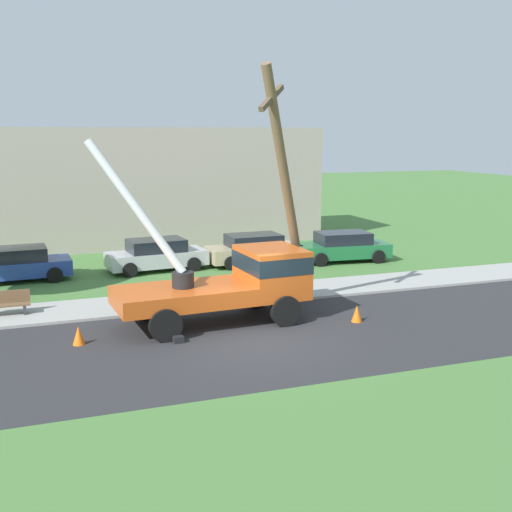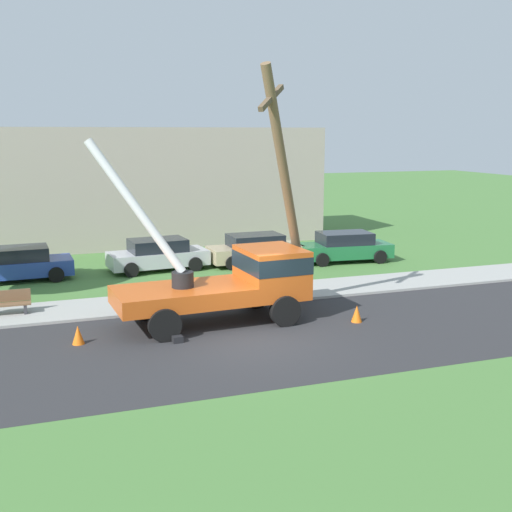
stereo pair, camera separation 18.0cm
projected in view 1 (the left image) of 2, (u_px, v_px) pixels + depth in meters
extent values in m
plane|color=#477538|center=(171.00, 264.00, 30.29)|extent=(120.00, 120.00, 0.00)
cube|color=#2B2B2D|center=(257.00, 340.00, 19.22)|extent=(80.00, 7.45, 0.01)
cube|color=#9E9E99|center=(211.00, 298.00, 23.87)|extent=(80.00, 2.66, 0.10)
cube|color=#C65119|center=(183.00, 296.00, 20.34)|extent=(4.43, 2.64, 0.55)
cube|color=#C65119|center=(271.00, 272.00, 21.44)|extent=(2.03, 2.50, 1.60)
cube|color=#19232D|center=(271.00, 261.00, 21.37)|extent=(2.05, 2.52, 0.56)
cylinder|color=black|center=(183.00, 280.00, 20.25)|extent=(0.70, 0.70, 0.50)
cylinder|color=silver|center=(136.00, 207.00, 19.90)|extent=(2.95, 1.50, 4.26)
cube|color=black|center=(178.00, 339.00, 18.98)|extent=(0.32, 0.32, 0.20)
cube|color=black|center=(154.00, 314.00, 21.59)|extent=(0.32, 0.32, 0.20)
cylinder|color=black|center=(286.00, 311.00, 20.54)|extent=(1.00, 0.30, 1.00)
cylinder|color=black|center=(256.00, 294.00, 22.70)|extent=(1.00, 0.30, 1.00)
cylinder|color=black|center=(165.00, 325.00, 19.00)|extent=(1.00, 0.30, 1.00)
cylinder|color=black|center=(146.00, 306.00, 21.17)|extent=(1.00, 0.30, 1.00)
cylinder|color=brown|center=(287.00, 194.00, 21.52)|extent=(3.05, 3.16, 8.30)
cube|color=brown|center=(272.00, 98.00, 19.64)|extent=(1.29, 1.34, 0.90)
cone|color=orange|center=(357.00, 313.00, 21.03)|extent=(0.36, 0.36, 0.56)
cone|color=orange|center=(79.00, 335.00, 18.75)|extent=(0.36, 0.36, 0.56)
cube|color=#263F99|center=(16.00, 268.00, 26.76)|extent=(4.47, 1.99, 0.65)
cube|color=black|center=(15.00, 254.00, 26.64)|extent=(2.53, 1.76, 0.55)
cylinder|color=black|center=(55.00, 275.00, 26.53)|extent=(0.64, 0.22, 0.64)
cylinder|color=black|center=(51.00, 267.00, 28.16)|extent=(0.64, 0.22, 0.64)
cube|color=#B7B7BF|center=(157.00, 258.00, 28.85)|extent=(4.54, 2.18, 0.65)
cube|color=black|center=(156.00, 245.00, 28.74)|extent=(2.60, 1.87, 0.55)
cylinder|color=black|center=(194.00, 264.00, 28.69)|extent=(0.64, 0.22, 0.64)
cylinder|color=black|center=(181.00, 257.00, 30.30)|extent=(0.64, 0.22, 0.64)
cylinder|color=black|center=(130.00, 270.00, 27.49)|extent=(0.64, 0.22, 0.64)
cylinder|color=black|center=(120.00, 262.00, 29.09)|extent=(0.64, 0.22, 0.64)
cube|color=tan|center=(254.00, 253.00, 30.22)|extent=(4.44, 1.90, 0.65)
cube|color=black|center=(254.00, 240.00, 30.10)|extent=(2.50, 1.71, 0.55)
cylinder|color=black|center=(289.00, 259.00, 29.95)|extent=(0.64, 0.22, 0.64)
cylinder|color=black|center=(275.00, 252.00, 31.60)|extent=(0.64, 0.22, 0.64)
cylinder|color=black|center=(231.00, 263.00, 28.92)|extent=(0.64, 0.22, 0.64)
cylinder|color=black|center=(219.00, 256.00, 30.57)|extent=(0.64, 0.22, 0.64)
cube|color=#1E6638|center=(343.00, 250.00, 30.89)|extent=(4.55, 2.21, 0.65)
cube|color=black|center=(343.00, 238.00, 30.77)|extent=(2.61, 1.88, 0.55)
cylinder|color=black|center=(378.00, 257.00, 30.43)|extent=(0.64, 0.22, 0.64)
cylinder|color=black|center=(363.00, 250.00, 32.14)|extent=(0.64, 0.22, 0.64)
cylinder|color=black|center=(321.00, 260.00, 29.72)|extent=(0.64, 0.22, 0.64)
cylinder|color=black|center=(308.00, 253.00, 31.43)|extent=(0.64, 0.22, 0.64)
cube|color=brown|center=(5.00, 305.00, 21.40)|extent=(1.60, 0.44, 0.06)
cube|color=brown|center=(5.00, 297.00, 21.54)|extent=(1.60, 0.06, 0.40)
cube|color=#333338|center=(25.00, 310.00, 21.65)|extent=(0.10, 0.40, 0.45)
cube|color=#A5998C|center=(156.00, 185.00, 36.45)|extent=(18.00, 6.00, 6.40)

